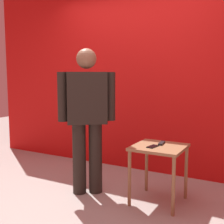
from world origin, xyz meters
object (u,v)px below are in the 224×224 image
at_px(standing_person, 87,114).
at_px(side_table, 159,155).
at_px(tv_remote, 162,143).
at_px(cell_phone, 153,146).

bearing_deg(standing_person, side_table, 10.15).
bearing_deg(side_table, tv_remote, 93.32).
bearing_deg(standing_person, cell_phone, 5.01).
height_order(standing_person, tv_remote, standing_person).
distance_m(standing_person, side_table, 0.91).
relative_size(standing_person, tv_remote, 9.66).
bearing_deg(cell_phone, side_table, 70.40).
height_order(cell_phone, tv_remote, tv_remote).
distance_m(side_table, cell_phone, 0.14).
height_order(side_table, cell_phone, cell_phone).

